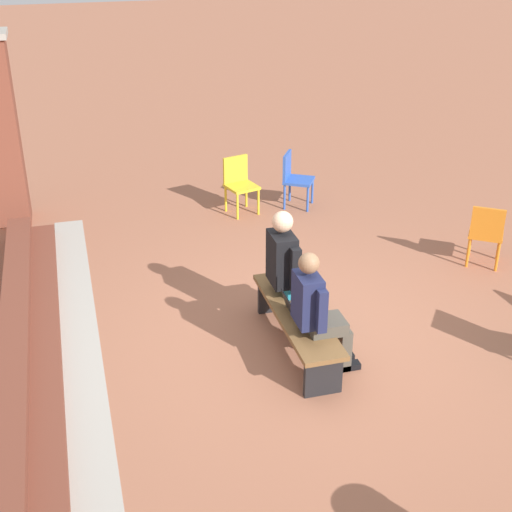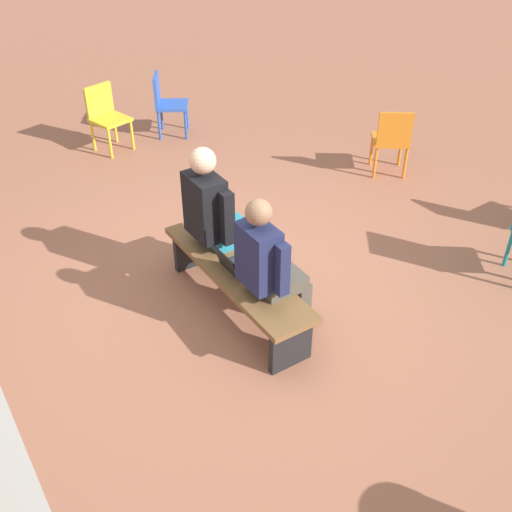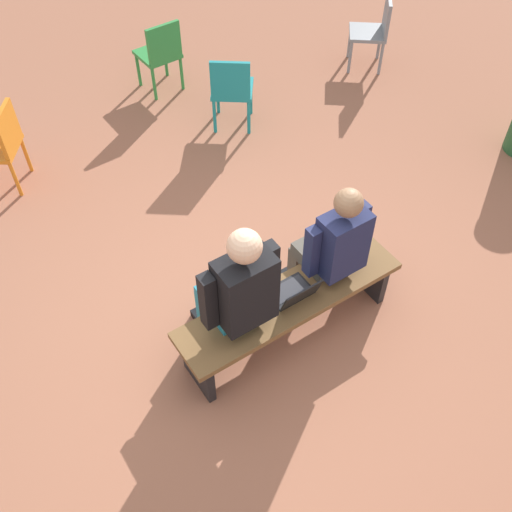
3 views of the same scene
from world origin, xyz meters
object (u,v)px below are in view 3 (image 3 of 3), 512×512
Objects in this scene: person_student at (331,245)px; plastic_chair_near_bench_right at (375,28)px; laptop at (294,293)px; plastic_chair_by_pillar at (1,143)px; bench at (290,305)px; person_adult at (237,291)px; plastic_chair_foreground at (232,88)px; plastic_chair_near_bench_left at (160,52)px.

person_student is 1.56× the size of plastic_chair_near_bench_right.
plastic_chair_by_pillar is at bearing -67.64° from laptop.
person_adult reaches higher than bench.
plastic_chair_near_bench_left is at bearing -75.04° from plastic_chair_foreground.
person_student reaches higher than plastic_chair_by_pillar.
person_student is 3.50m from plastic_chair_near_bench_left.
laptop is 3.17m from plastic_chair_by_pillar.
plastic_chair_foreground is (-1.05, -2.51, -0.02)m from laptop.
plastic_chair_foreground is at bearing -113.14° from bench.
bench is 2.14× the size of plastic_chair_near_bench_left.
plastic_chair_near_bench_left is at bearing -102.28° from laptop.
plastic_chair_foreground is at bearing 3.32° from plastic_chair_near_bench_right.
plastic_chair_foreground is (-0.28, 1.03, 0.00)m from plastic_chair_near_bench_left.
plastic_chair_by_pillar and plastic_chair_near_bench_right have the same top height.
plastic_chair_near_bench_right is (-4.30, 0.30, 0.00)m from plastic_chair_by_pillar.
plastic_chair_by_pillar is 1.00× the size of plastic_chair_near_bench_right.
person_student is 2.53m from plastic_chair_foreground.
plastic_chair_by_pillar is 2.07m from plastic_chair_near_bench_left.
plastic_chair_by_pillar reaches higher than laptop.
plastic_chair_by_pillar is 4.31m from plastic_chair_near_bench_right.
person_student is 3.28m from plastic_chair_by_pillar.
person_student reaches higher than bench.
bench is 2.14× the size of plastic_chair_foreground.
plastic_chair_foreground is (-1.48, -2.43, -0.26)m from person_adult.
person_student is 0.94× the size of person_adult.
plastic_chair_by_pillar is (1.59, -2.85, -0.22)m from person_student.
plastic_chair_near_bench_left is (-0.79, -3.53, 0.13)m from bench.
person_student reaches higher than plastic_chair_foreground.
person_student reaches higher than plastic_chair_near_bench_right.
plastic_chair_foreground reaches higher than laptop.
laptop is 2.72m from plastic_chair_foreground.
person_student reaches higher than laptop.
person_adult is 2.96m from plastic_chair_by_pillar.
plastic_chair_near_bench_right is (-3.53, -2.55, -0.26)m from person_adult.
person_student reaches higher than plastic_chair_near_bench_left.
plastic_chair_foreground is at bearing -121.37° from person_adult.
person_student is 1.56× the size of plastic_chair_foreground.
plastic_chair_near_bench_left and plastic_chair_foreground have the same top height.
person_adult is 1.67× the size of plastic_chair_near_bench_left.
bench is 3.15m from plastic_chair_by_pillar.
plastic_chair_by_pillar and plastic_chair_near_bench_left have the same top height.
plastic_chair_near_bench_left is at bearing -102.64° from bench.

